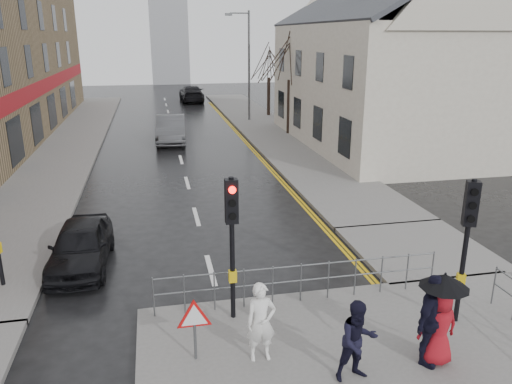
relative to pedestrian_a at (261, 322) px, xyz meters
name	(u,v)px	position (x,y,z in m)	size (l,w,h in m)	color
ground	(226,327)	(-0.50, 1.46, -0.97)	(120.00, 120.00, 0.00)	black
left_pavement	(71,140)	(-7.00, 24.46, -0.90)	(4.00, 44.00, 0.14)	#605E5B
right_pavement	(264,127)	(6.00, 26.46, -0.90)	(4.00, 40.00, 0.14)	#605E5B
pavement_bridge_right	(418,249)	(6.00, 4.46, -0.90)	(4.00, 4.20, 0.14)	#605E5B
building_right_cream	(382,64)	(11.50, 19.46, 3.81)	(9.00, 16.40, 10.10)	beige
church_tower	(168,15)	(1.00, 63.46, 8.03)	(5.00, 5.00, 18.00)	#95979D
traffic_signal_near_left	(232,224)	(-0.30, 1.65, 1.49)	(0.28, 0.27, 3.40)	black
traffic_signal_near_right	(468,227)	(4.70, 0.45, 1.49)	(0.34, 0.33, 3.40)	black
guard_railing_front	(301,274)	(1.45, 2.06, -0.11)	(7.14, 0.04, 1.00)	#595B5E
warning_sign	(194,320)	(-1.30, 0.25, 0.07)	(0.80, 0.07, 1.35)	#595B5E
street_lamp	(247,59)	(5.32, 29.46, 3.73)	(1.83, 0.25, 8.00)	#595B5E
tree_near	(290,56)	(7.00, 23.46, 4.16)	(2.40, 2.40, 6.58)	#32221C
tree_far	(269,61)	(7.50, 31.46, 3.45)	(2.40, 2.40, 5.64)	#32221C
pedestrian_a	(261,322)	(0.00, 0.00, 0.00)	(0.61, 0.40, 1.67)	white
pedestrian_b	(358,341)	(1.65, -0.97, -0.02)	(0.79, 0.62, 1.63)	black
pedestrian_with_umbrella	(441,314)	(3.41, -0.83, 0.26)	(0.96, 0.96, 1.95)	maroon
pedestrian_d	(431,320)	(3.23, -0.81, 0.13)	(1.13, 0.47, 1.93)	black
car_parked	(81,245)	(-4.11, 5.46, -0.31)	(1.57, 3.90, 1.33)	black
car_mid	(171,129)	(-0.79, 22.70, -0.15)	(1.74, 4.98, 1.64)	#444549
car_far	(191,94)	(2.11, 42.43, -0.17)	(2.24, 5.50, 1.60)	black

